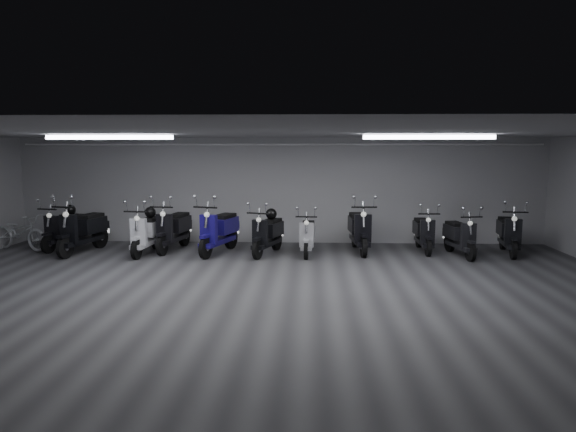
{
  "coord_description": "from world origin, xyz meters",
  "views": [
    {
      "loc": [
        0.8,
        -8.91,
        2.56
      ],
      "look_at": [
        0.33,
        2.5,
        1.05
      ],
      "focal_mm": 32.72,
      "sensor_mm": 36.0,
      "label": 1
    }
  ],
  "objects_px": {
    "bicycle": "(20,228)",
    "helmet_0": "(150,212)",
    "scooter_0": "(64,223)",
    "scooter_6": "(308,229)",
    "scooter_8": "(424,227)",
    "scooter_3": "(173,222)",
    "scooter_4": "(219,223)",
    "scooter_9": "(460,230)",
    "scooter_10": "(509,226)",
    "scooter_1": "(82,223)",
    "scooter_2": "(146,226)",
    "scooter_7": "(359,222)",
    "scooter_5": "(267,227)",
    "helmet_1": "(271,214)",
    "helmet_2": "(70,210)"
  },
  "relations": [
    {
      "from": "scooter_4",
      "to": "scooter_5",
      "type": "bearing_deg",
      "value": 14.92
    },
    {
      "from": "bicycle",
      "to": "scooter_4",
      "type": "bearing_deg",
      "value": -72.95
    },
    {
      "from": "scooter_0",
      "to": "scooter_4",
      "type": "distance_m",
      "value": 4.0
    },
    {
      "from": "scooter_2",
      "to": "scooter_6",
      "type": "height_order",
      "value": "scooter_2"
    },
    {
      "from": "scooter_6",
      "to": "bicycle",
      "type": "xyz_separation_m",
      "value": [
        -7.18,
        0.31,
        -0.07
      ]
    },
    {
      "from": "bicycle",
      "to": "helmet_0",
      "type": "xyz_separation_m",
      "value": [
        3.35,
        -0.15,
        0.44
      ]
    },
    {
      "from": "scooter_4",
      "to": "scooter_1",
      "type": "bearing_deg",
      "value": -161.36
    },
    {
      "from": "scooter_0",
      "to": "scooter_6",
      "type": "relative_size",
      "value": 1.09
    },
    {
      "from": "scooter_2",
      "to": "bicycle",
      "type": "xyz_separation_m",
      "value": [
        -3.33,
        0.41,
        -0.14
      ]
    },
    {
      "from": "scooter_3",
      "to": "scooter_10",
      "type": "height_order",
      "value": "scooter_3"
    },
    {
      "from": "scooter_1",
      "to": "scooter_7",
      "type": "bearing_deg",
      "value": 16.52
    },
    {
      "from": "scooter_8",
      "to": "scooter_3",
      "type": "bearing_deg",
      "value": -178.63
    },
    {
      "from": "scooter_4",
      "to": "scooter_6",
      "type": "height_order",
      "value": "scooter_4"
    },
    {
      "from": "scooter_6",
      "to": "scooter_0",
      "type": "bearing_deg",
      "value": 178.8
    },
    {
      "from": "scooter_5",
      "to": "helmet_1",
      "type": "relative_size",
      "value": 6.56
    },
    {
      "from": "scooter_4",
      "to": "helmet_0",
      "type": "relative_size",
      "value": 7.43
    },
    {
      "from": "helmet_2",
      "to": "scooter_6",
      "type": "bearing_deg",
      "value": -6.67
    },
    {
      "from": "bicycle",
      "to": "helmet_0",
      "type": "distance_m",
      "value": 3.38
    },
    {
      "from": "scooter_0",
      "to": "scooter_5",
      "type": "relative_size",
      "value": 1.01
    },
    {
      "from": "scooter_1",
      "to": "scooter_6",
      "type": "height_order",
      "value": "scooter_1"
    },
    {
      "from": "scooter_8",
      "to": "bicycle",
      "type": "xyz_separation_m",
      "value": [
        -10.01,
        -0.15,
        -0.08
      ]
    },
    {
      "from": "scooter_8",
      "to": "helmet_0",
      "type": "xyz_separation_m",
      "value": [
        -6.66,
        -0.31,
        0.36
      ]
    },
    {
      "from": "scooter_6",
      "to": "scooter_8",
      "type": "xyz_separation_m",
      "value": [
        2.84,
        0.46,
        0.01
      ]
    },
    {
      "from": "scooter_8",
      "to": "helmet_0",
      "type": "bearing_deg",
      "value": -176.89
    },
    {
      "from": "scooter_3",
      "to": "scooter_6",
      "type": "bearing_deg",
      "value": 3.84
    },
    {
      "from": "scooter_8",
      "to": "scooter_5",
      "type": "bearing_deg",
      "value": -172.45
    },
    {
      "from": "helmet_0",
      "to": "scooter_8",
      "type": "bearing_deg",
      "value": 2.66
    },
    {
      "from": "scooter_4",
      "to": "scooter_10",
      "type": "relative_size",
      "value": 1.09
    },
    {
      "from": "scooter_7",
      "to": "helmet_1",
      "type": "bearing_deg",
      "value": 179.87
    },
    {
      "from": "scooter_3",
      "to": "scooter_4",
      "type": "distance_m",
      "value": 1.23
    },
    {
      "from": "scooter_4",
      "to": "scooter_6",
      "type": "relative_size",
      "value": 1.21
    },
    {
      "from": "scooter_2",
      "to": "helmet_0",
      "type": "bearing_deg",
      "value": 90.0
    },
    {
      "from": "scooter_4",
      "to": "scooter_3",
      "type": "bearing_deg",
      "value": -177.83
    },
    {
      "from": "scooter_4",
      "to": "scooter_6",
      "type": "bearing_deg",
      "value": 16.26
    },
    {
      "from": "scooter_2",
      "to": "scooter_9",
      "type": "distance_m",
      "value": 7.42
    },
    {
      "from": "scooter_7",
      "to": "scooter_0",
      "type": "bearing_deg",
      "value": 175.34
    },
    {
      "from": "scooter_6",
      "to": "scooter_9",
      "type": "bearing_deg",
      "value": 2.39
    },
    {
      "from": "scooter_7",
      "to": "scooter_1",
      "type": "bearing_deg",
      "value": 179.5
    },
    {
      "from": "bicycle",
      "to": "helmet_1",
      "type": "xyz_separation_m",
      "value": [
        6.3,
        -0.08,
        0.41
      ]
    },
    {
      "from": "scooter_10",
      "to": "helmet_1",
      "type": "relative_size",
      "value": 6.74
    },
    {
      "from": "scooter_4",
      "to": "scooter_9",
      "type": "distance_m",
      "value": 5.71
    },
    {
      "from": "scooter_1",
      "to": "scooter_9",
      "type": "bearing_deg",
      "value": 13.02
    },
    {
      "from": "scooter_3",
      "to": "helmet_0",
      "type": "xyz_separation_m",
      "value": [
        -0.5,
        -0.21,
        0.26
      ]
    },
    {
      "from": "scooter_3",
      "to": "scooter_4",
      "type": "relative_size",
      "value": 0.97
    },
    {
      "from": "bicycle",
      "to": "scooter_10",
      "type": "relative_size",
      "value": 0.93
    },
    {
      "from": "scooter_3",
      "to": "helmet_0",
      "type": "distance_m",
      "value": 0.6
    },
    {
      "from": "scooter_1",
      "to": "bicycle",
      "type": "height_order",
      "value": "scooter_1"
    },
    {
      "from": "scooter_3",
      "to": "scooter_10",
      "type": "bearing_deg",
      "value": 9.22
    },
    {
      "from": "scooter_4",
      "to": "helmet_0",
      "type": "height_order",
      "value": "scooter_4"
    },
    {
      "from": "scooter_2",
      "to": "scooter_3",
      "type": "relative_size",
      "value": 0.95
    }
  ]
}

